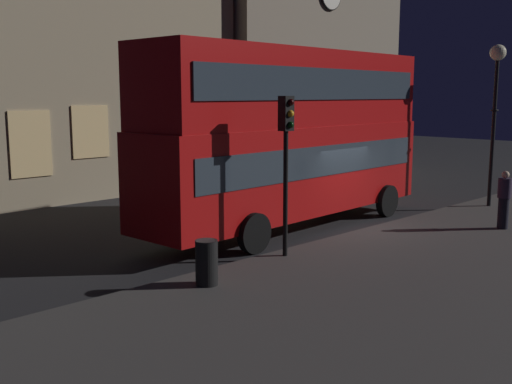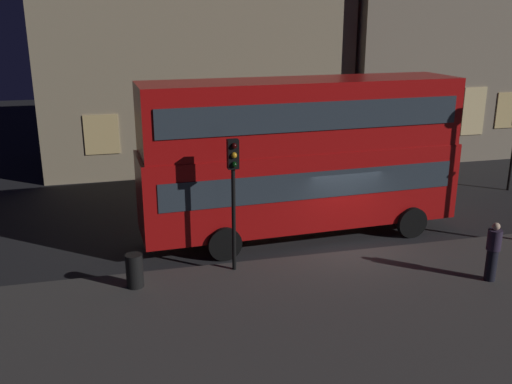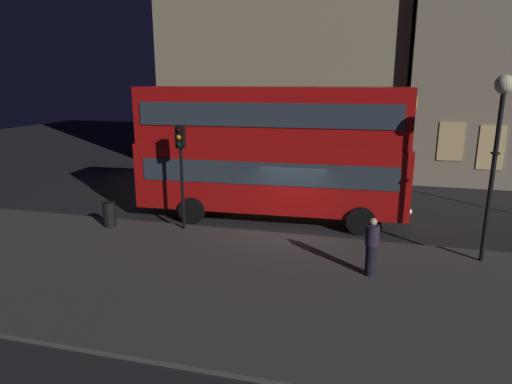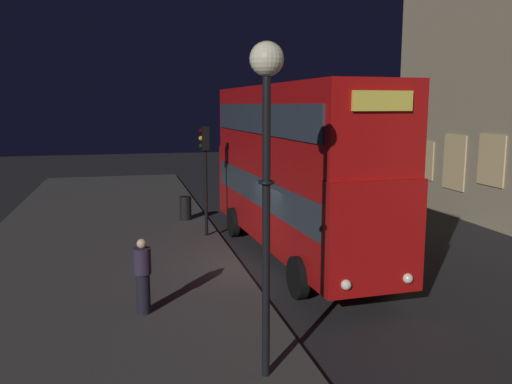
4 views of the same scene
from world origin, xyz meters
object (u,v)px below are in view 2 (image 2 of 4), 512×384
at_px(traffic_light_near_kerb, 233,178).
at_px(litter_bin, 135,271).
at_px(double_decker_bus, 301,152).
at_px(pedestrian, 493,251).

relative_size(traffic_light_near_kerb, litter_bin, 4.10).
distance_m(double_decker_bus, traffic_light_near_kerb, 3.76).
bearing_deg(traffic_light_near_kerb, litter_bin, -172.44).
distance_m(pedestrian, litter_bin, 10.20).
xyz_separation_m(double_decker_bus, pedestrian, (4.17, -4.93, -2.04)).
bearing_deg(litter_bin, traffic_light_near_kerb, 8.21).
relative_size(double_decker_bus, pedestrian, 6.33).
relative_size(double_decker_bus, traffic_light_near_kerb, 2.79).
height_order(traffic_light_near_kerb, litter_bin, traffic_light_near_kerb).
distance_m(traffic_light_near_kerb, pedestrian, 7.71).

